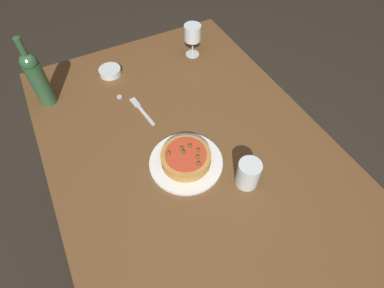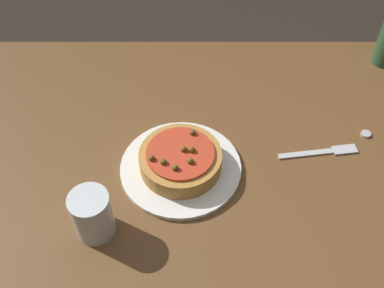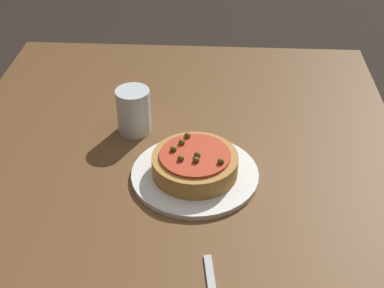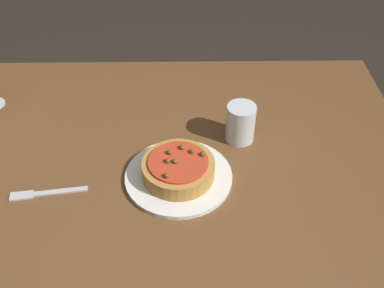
% 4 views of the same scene
% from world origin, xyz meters
% --- Properties ---
extents(dining_table, '(1.47, 1.05, 0.74)m').
position_xyz_m(dining_table, '(0.00, 0.00, 0.66)').
color(dining_table, brown).
rests_on(dining_table, ground_plane).
extents(dinner_plate, '(0.28, 0.28, 0.01)m').
position_xyz_m(dinner_plate, '(-0.09, 0.05, 0.74)').
color(dinner_plate, white).
rests_on(dinner_plate, dining_table).
extents(pizza, '(0.18, 0.18, 0.06)m').
position_xyz_m(pizza, '(-0.09, 0.05, 0.77)').
color(pizza, '#BC843D').
rests_on(pizza, dinner_plate).
extents(water_cup, '(0.08, 0.08, 0.11)m').
position_xyz_m(water_cup, '(-0.26, -0.11, 0.79)').
color(water_cup, silver).
rests_on(water_cup, dining_table).
extents(fork, '(0.19, 0.05, 0.00)m').
position_xyz_m(fork, '(0.25, 0.10, 0.74)').
color(fork, silver).
rests_on(fork, dining_table).
extents(bottle_cap, '(0.02, 0.02, 0.01)m').
position_xyz_m(bottle_cap, '(0.36, 0.15, 0.74)').
color(bottle_cap, '#B7B7BC').
rests_on(bottle_cap, dining_table).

